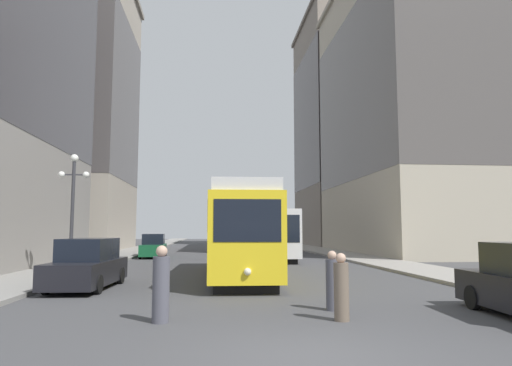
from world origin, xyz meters
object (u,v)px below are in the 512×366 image
Objects in this scene: streetcar at (241,231)px; pedestrian_crossing_far at (161,286)px; parked_car_left_near at (88,265)px; pedestrian_crossing_near at (332,282)px; parked_car_left_mid at (154,247)px; lamp_post_left_near at (73,195)px; pedestrian_on_sidewalk at (341,289)px; transit_bus at (269,232)px.

streetcar reaches higher than pedestrian_crossing_far.
parked_car_left_near is 9.42m from pedestrian_crossing_near.
parked_car_left_mid is at bearing 112.64° from streetcar.
parked_car_left_near is at bearing -146.84° from streetcar.
parked_car_left_mid reaches higher than pedestrian_crossing_near.
pedestrian_crossing_near is 13.96m from lamp_post_left_near.
parked_car_left_mid is 2.84× the size of pedestrian_crossing_far.
lamp_post_left_near is (-9.53, 10.98, 3.03)m from pedestrian_on_sidewalk.
pedestrian_crossing_far is at bearing -174.34° from pedestrian_on_sidewalk.
pedestrian_crossing_near is (7.78, -5.31, -0.11)m from parked_car_left_near.
streetcar reaches higher than parked_car_left_mid.
transit_bus is 8.04× the size of pedestrian_crossing_near.
pedestrian_on_sidewalk is at bearing -92.57° from transit_bus.
streetcar is at bearing 34.66° from parked_car_left_near.
transit_bus reaches higher than pedestrian_crossing_far.
transit_bus is at bearing -177.25° from pedestrian_crossing_far.
parked_car_left_mid is at bearing 114.98° from pedestrian_on_sidewalk.
pedestrian_crossing_near is (-1.00, -21.97, -1.21)m from transit_bus.
pedestrian_on_sidewalk is (7.63, -25.48, -0.11)m from parked_car_left_mid.
streetcar is at bearing -72.18° from parked_car_left_mid.
parked_car_left_near is (-8.79, -16.66, -1.10)m from transit_bus.
pedestrian_on_sidewalk is at bearing -78.79° from streetcar.
pedestrian_crossing_near is 4.56m from pedestrian_crossing_far.
parked_car_left_mid reaches higher than pedestrian_crossing_far.
pedestrian_crossing_far is at bearing -59.51° from parked_car_left_near.
pedestrian_on_sidewalk is at bearing -76.65° from parked_car_left_mid.
streetcar is at bearing -102.38° from transit_bus.
parked_car_left_mid is 26.60m from pedestrian_on_sidewalk.
transit_bus reaches higher than pedestrian_on_sidewalk.
parked_car_left_near is 18.78m from parked_car_left_mid.
lamp_post_left_near is (-10.69, -12.38, 1.82)m from transit_bus.
pedestrian_crossing_far is 0.32× the size of lamp_post_left_near.
streetcar is 2.61× the size of parked_car_left_near.
transit_bus is 9.11m from parked_car_left_mid.
parked_car_left_mid is at bearing 93.00° from parked_car_left_near.
parked_car_left_near is at bearing 147.01° from pedestrian_on_sidewalk.
lamp_post_left_near reaches higher than pedestrian_on_sidewalk.
pedestrian_crossing_far is at bearing -63.88° from lamp_post_left_near.
pedestrian_crossing_far is (3.39, -25.28, -0.02)m from parked_car_left_mid.
streetcar reaches higher than parked_car_left_near.
transit_bus is at bearing 49.19° from lamp_post_left_near.
parked_car_left_near and parked_car_left_mid have the same top height.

